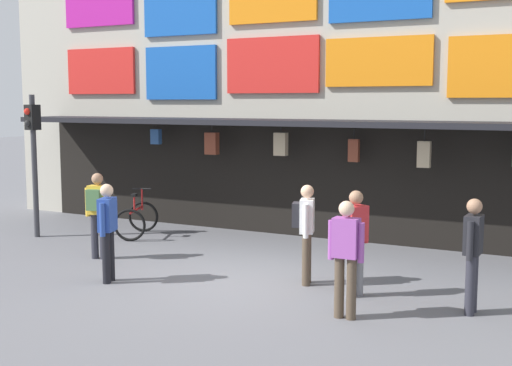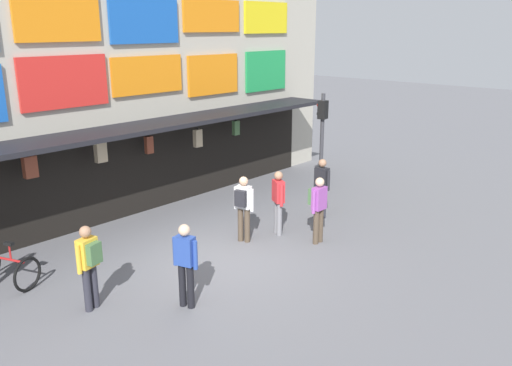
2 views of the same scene
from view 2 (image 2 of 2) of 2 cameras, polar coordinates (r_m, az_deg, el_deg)
The scene contains 10 objects.
ground_plane at distance 12.31m, azimuth -4.19°, elevation -8.22°, with size 80.00×80.00×0.00m, color slate.
shopfront at distance 14.89m, azimuth -16.97°, elevation 11.29°, with size 18.00×2.60×8.00m.
traffic_light_far at distance 16.54m, azimuth 7.15°, elevation 5.96°, with size 0.31×0.34×3.20m.
bicycle_parked at distance 12.09m, azimuth -25.42°, elevation -8.34°, with size 1.09×1.34×1.05m.
pedestrian_in_black at distance 13.39m, azimuth 2.42°, elevation -1.75°, with size 0.36×0.48×1.68m.
pedestrian_in_yellow at distance 12.93m, azimuth 6.75°, elevation -2.37°, with size 0.53×0.35×1.68m.
pedestrian_in_green at distance 12.88m, azimuth -1.39°, elevation -2.32°, with size 0.43×0.51×1.68m.
pedestrian_in_purple at distance 14.69m, azimuth 7.12°, elevation -0.19°, with size 0.23×0.53×1.68m.
pedestrian_in_red at distance 10.32m, azimuth -17.61°, elevation -8.10°, with size 0.52×0.42×1.68m.
pedestrian_in_white at distance 10.04m, azimuth -7.65°, elevation -8.38°, with size 0.32×0.51×1.68m.
Camera 2 is at (-7.62, -8.17, 5.16)m, focal length 36.96 mm.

